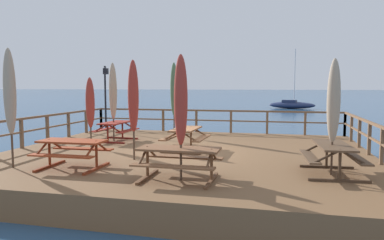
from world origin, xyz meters
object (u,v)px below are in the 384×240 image
object	(u,v)px
sailboat_distant	(291,105)
picnic_table_back_left	(72,148)
picnic_table_mid_centre	(179,157)
lamp_post_hooked	(106,88)
patio_umbrella_short_back	(334,101)
picnic_table_mid_left	(115,127)
patio_umbrella_tall_back_right	(90,103)
picnic_table_front_left	(186,134)
patio_umbrella_tall_mid_left	(133,97)
patio_umbrella_tall_mid_right	(174,90)
patio_umbrella_short_front	(10,92)
patio_umbrella_short_mid	(113,91)
picnic_table_back_right	(333,153)
patio_umbrella_tall_back_left	(181,101)

from	to	relation	value
sailboat_distant	picnic_table_back_left	bearing A→B (deg)	-99.73
picnic_table_mid_centre	lamp_post_hooked	bearing A→B (deg)	126.07
patio_umbrella_short_back	picnic_table_mid_centre	bearing A→B (deg)	-159.35
picnic_table_mid_left	patio_umbrella_tall_back_right	xyz separation A→B (m)	(-0.18, -1.65, 1.06)
picnic_table_front_left	patio_umbrella_short_back	distance (m)	5.27
patio_umbrella_tall_mid_left	picnic_table_mid_left	bearing A→B (deg)	123.10
picnic_table_mid_left	patio_umbrella_tall_back_right	size ratio (longest dim) A/B	0.66
patio_umbrella_tall_mid_right	sailboat_distant	distance (m)	34.82
sailboat_distant	picnic_table_mid_left	bearing A→B (deg)	-102.58
patio_umbrella_short_front	patio_umbrella_short_back	distance (m)	8.40
picnic_table_mid_centre	patio_umbrella_short_front	size ratio (longest dim) A/B	0.60
patio_umbrella_tall_back_right	picnic_table_back_left	bearing A→B (deg)	-69.17
patio_umbrella_short_mid	patio_umbrella_tall_back_right	size ratio (longest dim) A/B	1.24
picnic_table_back_left	picnic_table_front_left	xyz separation A→B (m)	(2.28, 3.40, -0.00)
patio_umbrella_short_back	patio_umbrella_tall_mid_right	size ratio (longest dim) A/B	0.89
picnic_table_back_left	patio_umbrella_tall_mid_right	bearing A→B (deg)	82.45
picnic_table_mid_centre	picnic_table_front_left	xyz separation A→B (m)	(-0.83, 3.92, -0.01)
sailboat_distant	picnic_table_back_right	bearing A→B (deg)	-90.41
picnic_table_back_left	patio_umbrella_tall_back_left	distance (m)	3.47
picnic_table_front_left	patio_umbrella_short_mid	world-z (taller)	patio_umbrella_short_mid
picnic_table_back_left	picnic_table_back_right	distance (m)	6.79
picnic_table_mid_centre	patio_umbrella_short_back	distance (m)	4.03
picnic_table_front_left	patio_umbrella_short_front	distance (m)	5.60
patio_umbrella_short_mid	patio_umbrella_tall_mid_right	bearing A→B (deg)	43.34
picnic_table_front_left	patio_umbrella_short_front	size ratio (longest dim) A/B	0.55
patio_umbrella_tall_mid_left	lamp_post_hooked	world-z (taller)	lamp_post_hooked
picnic_table_mid_centre	patio_umbrella_tall_mid_right	distance (m)	7.73
picnic_table_front_left	sailboat_distant	bearing A→B (deg)	82.81
patio_umbrella_tall_mid_left	picnic_table_back_left	bearing A→B (deg)	-128.53
patio_umbrella_short_mid	patio_umbrella_tall_mid_left	world-z (taller)	patio_umbrella_short_mid
patio_umbrella_short_front	lamp_post_hooked	xyz separation A→B (m)	(-1.25, 8.02, 0.06)
picnic_table_back_left	picnic_table_front_left	size ratio (longest dim) A/B	1.01
patio_umbrella_tall_back_right	picnic_table_mid_left	bearing A→B (deg)	83.88
patio_umbrella_short_front	sailboat_distant	size ratio (longest dim) A/B	0.42
lamp_post_hooked	sailboat_distant	distance (m)	34.75
picnic_table_mid_left	patio_umbrella_short_mid	bearing A→B (deg)	-174.62
picnic_table_mid_centre	patio_umbrella_tall_back_left	world-z (taller)	patio_umbrella_tall_back_left
patio_umbrella_tall_mid_left	sailboat_distant	world-z (taller)	sailboat_distant
patio_umbrella_short_front	patio_umbrella_tall_mid_left	world-z (taller)	patio_umbrella_short_front
picnic_table_mid_centre	patio_umbrella_short_back	xyz separation A→B (m)	(3.58, 1.35, 1.28)
picnic_table_mid_left	lamp_post_hooked	world-z (taller)	lamp_post_hooked
picnic_table_mid_centre	patio_umbrella_short_mid	bearing A→B (deg)	128.23
lamp_post_hooked	sailboat_distant	world-z (taller)	sailboat_distant
patio_umbrella_short_back	lamp_post_hooked	distance (m)	11.78
picnic_table_back_right	patio_umbrella_tall_mid_right	world-z (taller)	patio_umbrella_tall_mid_right
picnic_table_back_right	patio_umbrella_tall_back_left	bearing A→B (deg)	-158.59
patio_umbrella_short_mid	lamp_post_hooked	bearing A→B (deg)	121.67
patio_umbrella_tall_mid_right	lamp_post_hooked	size ratio (longest dim) A/B	1.01
picnic_table_front_left	patio_umbrella_tall_back_left	world-z (taller)	patio_umbrella_tall_back_left
picnic_table_mid_left	sailboat_distant	world-z (taller)	sailboat_distant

